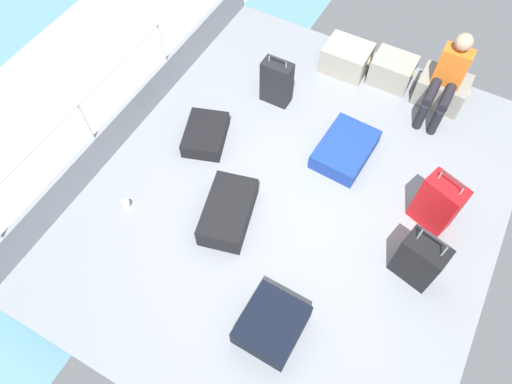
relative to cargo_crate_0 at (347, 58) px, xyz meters
The scene contains 16 objects.
ground_plane 2.14m from the cargo_crate_0, 81.88° to the right, with size 4.40×5.20×0.06m, color gray.
gunwale_port 2.81m from the cargo_crate_0, 131.63° to the right, with size 0.06×5.20×0.45m, color gray.
railing_port 2.88m from the cargo_crate_0, 131.63° to the right, with size 0.04×4.20×1.02m.
sea_wake 3.95m from the cargo_crate_0, 147.48° to the right, with size 12.00×12.00×0.01m.
cargo_crate_0 is the anchor object (origin of this frame).
cargo_crate_1 0.61m from the cargo_crate_0, ahead, with size 0.56×0.42×0.37m.
cargo_crate_2 1.27m from the cargo_crate_0, ahead, with size 0.63×0.45×0.37m.
passenger_seated 1.33m from the cargo_crate_0, ahead, with size 0.34×0.66×1.07m.
suitcase_0 1.10m from the cargo_crate_0, 120.45° to the right, with size 0.37×0.21×0.70m.
suitcase_1 1.45m from the cargo_crate_0, 67.15° to the right, with size 0.60×0.82×0.21m.
suitcase_2 2.18m from the cargo_crate_0, 117.12° to the right, with size 0.64×0.74×0.20m.
suitcase_3 2.75m from the cargo_crate_0, 94.23° to the right, with size 0.65×0.89×0.28m.
suitcase_4 2.96m from the cargo_crate_0, 53.64° to the right, with size 0.47×0.35×0.80m.
suitcase_5 2.42m from the cargo_crate_0, 44.91° to the right, with size 0.47×0.36×0.81m.
suitcase_6 3.67m from the cargo_crate_0, 77.86° to the right, with size 0.56×0.62×0.27m.
paper_cup 3.40m from the cargo_crate_0, 111.89° to the right, with size 0.08×0.08×0.10m, color white.
Camera 1 is at (0.94, -2.64, 4.52)m, focal length 32.89 mm.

